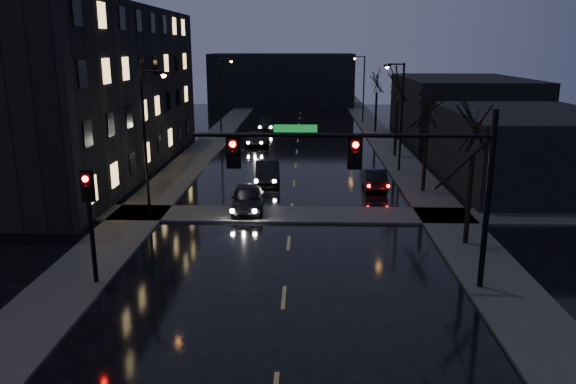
# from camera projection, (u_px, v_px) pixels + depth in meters

# --- Properties ---
(sidewalk_left) EXTENTS (3.00, 140.00, 0.12)m
(sidewalk_left) POSITION_uv_depth(u_px,v_px,m) (196.00, 157.00, 47.47)
(sidewalk_left) COLOR #2D2D2B
(sidewalk_left) RESTS_ON ground
(sidewalk_right) EXTENTS (3.00, 140.00, 0.12)m
(sidewalk_right) POSITION_uv_depth(u_px,v_px,m) (398.00, 158.00, 46.95)
(sidewalk_right) COLOR #2D2D2B
(sidewalk_right) RESTS_ON ground
(sidewalk_cross) EXTENTS (40.00, 3.00, 0.12)m
(sidewalk_cross) POSITION_uv_depth(u_px,v_px,m) (291.00, 215.00, 31.25)
(sidewalk_cross) COLOR #2D2D2B
(sidewalk_cross) RESTS_ON ground
(apartment_block) EXTENTS (12.00, 30.00, 12.00)m
(apartment_block) POSITION_uv_depth(u_px,v_px,m) (72.00, 90.00, 41.37)
(apartment_block) COLOR black
(apartment_block) RESTS_ON ground
(commercial_right_near) EXTENTS (10.00, 14.00, 5.00)m
(commercial_right_near) POSITION_uv_depth(u_px,v_px,m) (526.00, 149.00, 37.41)
(commercial_right_near) COLOR black
(commercial_right_near) RESTS_ON ground
(commercial_right_far) EXTENTS (12.00, 18.00, 6.00)m
(commercial_right_far) POSITION_uv_depth(u_px,v_px,m) (461.00, 107.00, 58.52)
(commercial_right_far) COLOR black
(commercial_right_far) RESTS_ON ground
(far_block) EXTENTS (22.00, 10.00, 8.00)m
(far_block) POSITION_uv_depth(u_px,v_px,m) (282.00, 80.00, 87.89)
(far_block) COLOR black
(far_block) RESTS_ON ground
(signal_mast) EXTENTS (11.11, 0.41, 7.00)m
(signal_mast) POSITION_uv_depth(u_px,v_px,m) (388.00, 166.00, 20.73)
(signal_mast) COLOR black
(signal_mast) RESTS_ON ground
(signal_pole_left) EXTENTS (0.35, 0.41, 4.53)m
(signal_pole_left) POSITION_uv_depth(u_px,v_px,m) (90.00, 211.00, 21.54)
(signal_pole_left) COLOR black
(signal_pole_left) RESTS_ON ground
(tree_near) EXTENTS (3.52, 3.52, 8.08)m
(tree_near) POSITION_uv_depth(u_px,v_px,m) (476.00, 114.00, 25.09)
(tree_near) COLOR black
(tree_near) RESTS_ON ground
(tree_mid_a) EXTENTS (3.30, 3.30, 7.58)m
(tree_mid_a) POSITION_uv_depth(u_px,v_px,m) (428.00, 101.00, 34.86)
(tree_mid_a) COLOR black
(tree_mid_a) RESTS_ON ground
(tree_mid_b) EXTENTS (3.74, 3.74, 8.59)m
(tree_mid_b) POSITION_uv_depth(u_px,v_px,m) (398.00, 78.00, 46.26)
(tree_mid_b) COLOR black
(tree_mid_b) RESTS_ON ground
(tree_far) EXTENTS (3.43, 3.43, 7.88)m
(tree_far) POSITION_uv_depth(u_px,v_px,m) (377.00, 76.00, 59.94)
(tree_far) COLOR black
(tree_far) RESTS_ON ground
(streetlight_l_near) EXTENTS (1.53, 0.28, 8.00)m
(streetlight_l_near) POSITION_uv_depth(u_px,v_px,m) (149.00, 131.00, 29.81)
(streetlight_l_near) COLOR black
(streetlight_l_near) RESTS_ON ground
(streetlight_l_far) EXTENTS (1.53, 0.28, 8.00)m
(streetlight_l_far) POSITION_uv_depth(u_px,v_px,m) (222.00, 91.00, 55.92)
(streetlight_l_far) COLOR black
(streetlight_l_far) RESTS_ON ground
(streetlight_r_mid) EXTENTS (1.53, 0.28, 8.00)m
(streetlight_r_mid) POSITION_uv_depth(u_px,v_px,m) (399.00, 108.00, 40.95)
(streetlight_r_mid) COLOR black
(streetlight_r_mid) RESTS_ON ground
(streetlight_r_far) EXTENTS (1.53, 0.28, 8.00)m
(streetlight_r_far) POSITION_uv_depth(u_px,v_px,m) (362.00, 83.00, 68.03)
(streetlight_r_far) COLOR black
(streetlight_r_far) RESTS_ON ground
(oncoming_car_a) EXTENTS (2.08, 4.55, 1.51)m
(oncoming_car_a) POSITION_uv_depth(u_px,v_px,m) (247.00, 198.00, 31.95)
(oncoming_car_a) COLOR black
(oncoming_car_a) RESTS_ON ground
(oncoming_car_b) EXTENTS (1.95, 4.70, 1.51)m
(oncoming_car_b) POSITION_uv_depth(u_px,v_px,m) (268.00, 172.00, 38.58)
(oncoming_car_b) COLOR black
(oncoming_car_b) RESTS_ON ground
(oncoming_car_c) EXTENTS (2.64, 4.97, 1.33)m
(oncoming_car_c) POSITION_uv_depth(u_px,v_px,m) (257.00, 139.00, 53.01)
(oncoming_car_c) COLOR black
(oncoming_car_c) RESTS_ON ground
(oncoming_car_d) EXTENTS (1.88, 4.59, 1.33)m
(oncoming_car_d) POSITION_uv_depth(u_px,v_px,m) (267.00, 124.00, 62.81)
(oncoming_car_d) COLOR black
(oncoming_car_d) RESTS_ON ground
(lead_car) EXTENTS (1.47, 4.06, 1.33)m
(lead_car) POSITION_uv_depth(u_px,v_px,m) (374.00, 179.00, 37.09)
(lead_car) COLOR black
(lead_car) RESTS_ON ground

